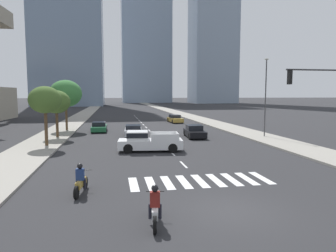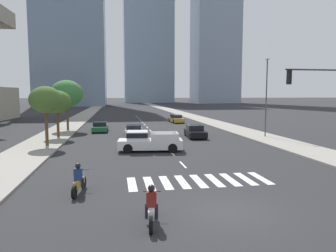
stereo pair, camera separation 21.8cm
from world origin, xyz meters
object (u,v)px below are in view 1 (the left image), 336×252
at_px(pickup_truck, 147,141).
at_px(street_tree_nearest, 45,100).
at_px(motorcycle_trailing, 155,208).
at_px(sedan_gold_1, 175,119).
at_px(traffic_signal_near, 328,96).
at_px(street_tree_third, 66,94).
at_px(street_lamp_east, 266,92).
at_px(street_tree_second, 56,102).
at_px(sedan_black_2, 195,132).
at_px(motorcycle_lead, 81,182).
at_px(sedan_green_3, 99,127).
at_px(sedan_silver_0, 133,131).

bearing_deg(pickup_truck, street_tree_nearest, -16.56).
bearing_deg(motorcycle_trailing, sedan_gold_1, -4.25).
distance_m(sedan_gold_1, street_tree_nearest, 27.23).
bearing_deg(traffic_signal_near, street_tree_third, -50.82).
xyz_separation_m(traffic_signal_near, street_lamp_east, (2.83, 13.62, 0.39)).
relative_size(pickup_truck, street_tree_third, 0.85).
bearing_deg(street_tree_nearest, street_tree_second, 90.00).
bearing_deg(motorcycle_trailing, street_tree_nearest, 30.19).
bearing_deg(sedan_gold_1, sedan_black_2, -8.68).
bearing_deg(sedan_gold_1, traffic_signal_near, 1.36).
bearing_deg(street_tree_third, motorcycle_lead, -80.66).
bearing_deg(sedan_green_3, street_tree_third, 73.11).
bearing_deg(sedan_green_3, motorcycle_lead, -179.15).
bearing_deg(motorcycle_lead, street_tree_second, 21.75).
height_order(motorcycle_lead, street_tree_second, street_tree_second).
xyz_separation_m(sedan_black_2, sedan_green_3, (-10.54, 7.17, -0.04)).
height_order(sedan_green_3, street_tree_third, street_tree_third).
height_order(sedan_black_2, street_tree_third, street_tree_third).
bearing_deg(street_tree_second, street_lamp_east, -8.24).
bearing_deg(street_tree_third, sedan_green_3, -17.23).
height_order(sedan_black_2, street_tree_second, street_tree_second).
relative_size(motorcycle_lead, street_tree_second, 0.44).
height_order(motorcycle_lead, sedan_green_3, motorcycle_lead).
distance_m(pickup_truck, street_tree_nearest, 9.92).
xyz_separation_m(pickup_truck, street_lamp_east, (13.46, 5.85, 4.13)).
relative_size(motorcycle_trailing, street_tree_nearest, 0.42).
distance_m(sedan_gold_1, street_tree_third, 19.05).
bearing_deg(sedan_green_3, pickup_truck, -162.44).
distance_m(sedan_silver_0, sedan_black_2, 6.96).
height_order(sedan_black_2, sedan_green_3, sedan_black_2).
relative_size(street_lamp_east, street_tree_second, 1.68).
bearing_deg(sedan_black_2, motorcycle_trailing, -14.60).
bearing_deg(pickup_truck, traffic_signal_near, 149.52).
bearing_deg(sedan_gold_1, motorcycle_lead, -22.34).
relative_size(sedan_silver_0, sedan_gold_1, 1.05).
bearing_deg(sedan_gold_1, street_tree_third, -63.90).
relative_size(sedan_gold_1, sedan_black_2, 0.97).
xyz_separation_m(motorcycle_lead, sedan_silver_0, (3.76, 20.26, 0.00)).
bearing_deg(pickup_truck, street_tree_third, -55.73).
height_order(sedan_green_3, traffic_signal_near, traffic_signal_near).
xyz_separation_m(pickup_truck, traffic_signal_near, (10.63, -7.77, 3.75)).
bearing_deg(sedan_silver_0, sedan_black_2, -105.91).
xyz_separation_m(sedan_gold_1, sedan_black_2, (-1.40, -17.83, 0.01)).
xyz_separation_m(sedan_silver_0, traffic_signal_near, (11.16, -17.52, 3.97)).
relative_size(sedan_silver_0, sedan_black_2, 1.02).
xyz_separation_m(motorcycle_trailing, sedan_black_2, (7.31, 21.95, 0.03)).
xyz_separation_m(street_tree_second, street_tree_third, (0.00, 6.81, 0.91)).
relative_size(sedan_gold_1, street_tree_nearest, 0.84).
bearing_deg(motorcycle_lead, pickup_truck, -12.96).
height_order(sedan_silver_0, street_tree_nearest, street_tree_nearest).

